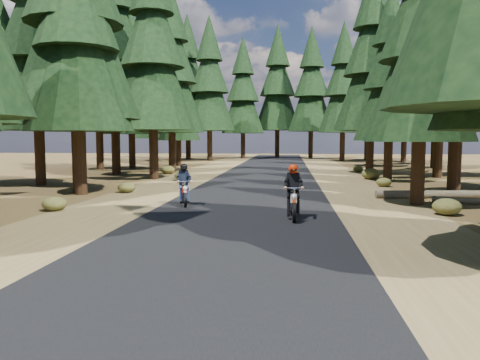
# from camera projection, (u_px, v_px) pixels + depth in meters

# --- Properties ---
(ground) EXTENTS (120.00, 120.00, 0.00)m
(ground) POSITION_uv_depth(u_px,v_px,m) (234.00, 224.00, 12.92)
(ground) COLOR #4C3C1B
(ground) RESTS_ON ground
(road) EXTENTS (6.00, 100.00, 0.01)m
(road) POSITION_uv_depth(u_px,v_px,m) (250.00, 200.00, 17.87)
(road) COLOR black
(road) RESTS_ON ground
(shoulder_l) EXTENTS (3.20, 100.00, 0.01)m
(shoulder_l) POSITION_uv_depth(u_px,v_px,m) (133.00, 199.00, 18.35)
(shoulder_l) COLOR brown
(shoulder_l) RESTS_ON ground
(shoulder_r) EXTENTS (3.20, 100.00, 0.01)m
(shoulder_r) POSITION_uv_depth(u_px,v_px,m) (373.00, 202.00, 17.39)
(shoulder_r) COLOR brown
(shoulder_r) RESTS_ON ground
(pine_forest) EXTENTS (34.59, 55.08, 16.32)m
(pine_forest) POSITION_uv_depth(u_px,v_px,m) (269.00, 60.00, 33.07)
(pine_forest) COLOR black
(pine_forest) RESTS_ON ground
(log_near) EXTENTS (5.78, 0.99, 0.32)m
(log_near) POSITION_uv_depth(u_px,v_px,m) (448.00, 194.00, 18.53)
(log_near) COLOR #4C4233
(log_near) RESTS_ON ground
(understory_shrubs) EXTENTS (13.87, 29.78, 0.64)m
(understory_shrubs) POSITION_uv_depth(u_px,v_px,m) (278.00, 188.00, 19.79)
(understory_shrubs) COLOR #474C1E
(understory_shrubs) RESTS_ON ground
(rider_lead) EXTENTS (0.60, 1.82, 1.61)m
(rider_lead) POSITION_uv_depth(u_px,v_px,m) (293.00, 201.00, 13.69)
(rider_lead) COLOR silver
(rider_lead) RESTS_ON road
(rider_follow) EXTENTS (0.94, 1.73, 1.48)m
(rider_follow) POSITION_uv_depth(u_px,v_px,m) (184.00, 192.00, 16.48)
(rider_follow) COLOR maroon
(rider_follow) RESTS_ON road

